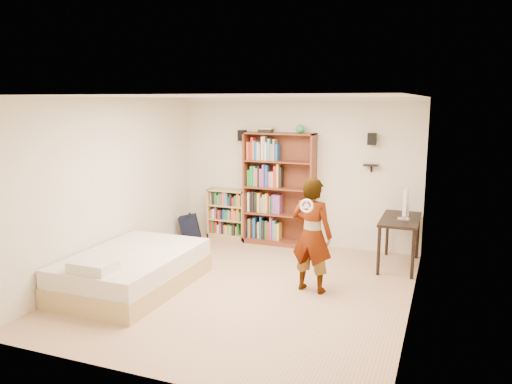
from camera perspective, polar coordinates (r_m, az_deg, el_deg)
ground at (r=7.27m, az=-1.20°, el=-10.95°), size 4.50×5.00×0.01m
room_shell at (r=6.82m, az=-1.26°, el=2.96°), size 4.52×5.02×2.71m
crown_molding at (r=6.77m, az=-1.29°, el=10.61°), size 4.50×5.00×0.06m
speaker_left at (r=9.41m, az=-1.60°, el=6.48°), size 0.14×0.12×0.20m
speaker_right at (r=8.76m, az=13.11°, el=5.92°), size 0.14×0.12×0.20m
wall_shelf at (r=8.82m, az=13.00°, el=3.01°), size 0.25×0.16×0.02m
tall_bookshelf at (r=9.17m, az=2.66°, el=0.30°), size 1.31×0.38×2.07m
low_bookshelf at (r=9.71m, az=-3.30°, el=-2.51°), size 0.76×0.29×0.95m
computer_desk at (r=8.39m, az=16.05°, el=-5.54°), size 0.59×1.17×0.80m
imac at (r=8.16m, az=16.60°, el=-1.31°), size 0.18×0.51×0.50m
daybed at (r=7.40m, az=-13.93°, el=-8.20°), size 1.43×2.19×0.65m
person at (r=6.98m, az=6.40°, el=-4.91°), size 0.64×0.47×1.62m
wii_wheel at (r=6.58m, az=5.80°, el=-1.59°), size 0.19×0.07×0.19m
navy_bag at (r=9.68m, az=-7.58°, el=-3.99°), size 0.43×0.35×0.50m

